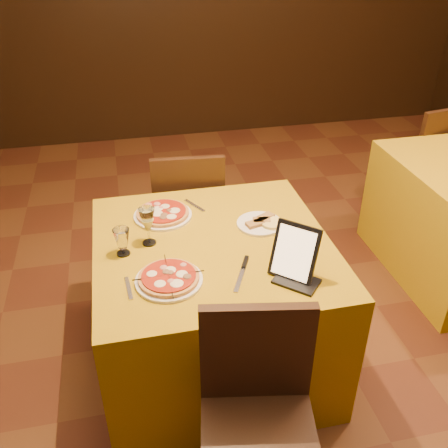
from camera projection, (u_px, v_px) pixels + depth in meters
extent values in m
cube|color=#5E2D19|center=(283.00, 383.00, 2.58)|extent=(6.00, 7.00, 0.01)
cube|color=#AD870B|center=(214.00, 304.00, 2.53)|extent=(1.10, 1.10, 0.75)
cylinder|color=white|center=(169.00, 280.00, 2.08)|extent=(0.28, 0.28, 0.01)
cylinder|color=#AD4C23|center=(169.00, 277.00, 2.08)|extent=(0.26, 0.26, 0.02)
cylinder|color=white|center=(163.00, 215.00, 2.53)|extent=(0.29, 0.29, 0.01)
cylinder|color=#AD4C23|center=(163.00, 213.00, 2.52)|extent=(0.27, 0.27, 0.02)
cylinder|color=white|center=(260.00, 224.00, 2.46)|extent=(0.23, 0.23, 0.01)
cylinder|color=olive|center=(260.00, 221.00, 2.46)|extent=(0.14, 0.14, 0.02)
cube|color=black|center=(295.00, 252.00, 2.06)|extent=(0.21, 0.20, 0.23)
cube|color=silver|center=(241.00, 275.00, 2.12)|extent=(0.12, 0.23, 0.01)
cube|color=#A8A8AF|center=(129.00, 288.00, 2.05)|extent=(0.03, 0.15, 0.01)
cube|color=#BABBC1|center=(195.00, 206.00, 2.63)|extent=(0.09, 0.15, 0.01)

